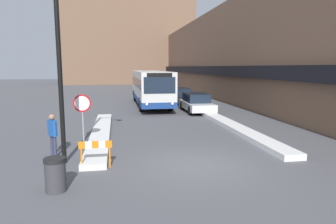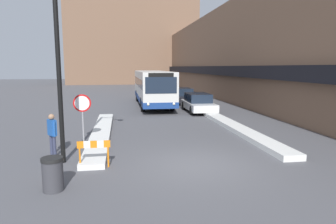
% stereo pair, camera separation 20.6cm
% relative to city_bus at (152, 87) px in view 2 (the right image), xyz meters
% --- Properties ---
extents(ground_plane, '(160.00, 160.00, 0.00)m').
position_rel_city_bus_xyz_m(ground_plane, '(-0.20, -16.63, -1.68)').
color(ground_plane, '#515156').
extents(building_row_right, '(5.50, 60.00, 9.50)m').
position_rel_city_bus_xyz_m(building_row_right, '(9.78, 7.37, 3.06)').
color(building_row_right, brown).
rests_on(building_row_right, ground_plane).
extents(building_backdrop_far, '(26.00, 8.00, 19.08)m').
position_rel_city_bus_xyz_m(building_backdrop_far, '(-0.20, 36.60, 7.86)').
color(building_backdrop_far, brown).
rests_on(building_backdrop_far, ground_plane).
extents(snow_bank_left, '(0.90, 10.89, 0.20)m').
position_rel_city_bus_xyz_m(snow_bank_left, '(-3.80, -11.15, -1.58)').
color(snow_bank_left, silver).
rests_on(snow_bank_left, ground_plane).
extents(snow_bank_right, '(0.90, 10.64, 0.25)m').
position_rel_city_bus_xyz_m(snow_bank_right, '(3.40, -11.50, -1.55)').
color(snow_bank_right, silver).
rests_on(snow_bank_right, ground_plane).
extents(city_bus, '(2.57, 11.68, 3.04)m').
position_rel_city_bus_xyz_m(city_bus, '(0.00, 0.00, 0.00)').
color(city_bus, silver).
rests_on(city_bus, ground_plane).
extents(parked_car_front, '(1.87, 4.48, 1.42)m').
position_rel_city_bus_xyz_m(parked_car_front, '(3.00, -4.50, -0.96)').
color(parked_car_front, silver).
rests_on(parked_car_front, ground_plane).
extents(parked_car_middle, '(1.84, 4.77, 1.42)m').
position_rel_city_bus_xyz_m(parked_car_middle, '(3.00, 1.40, -0.96)').
color(parked_car_middle, black).
rests_on(parked_car_middle, ground_plane).
extents(stop_sign, '(0.76, 0.08, 2.24)m').
position_rel_city_bus_xyz_m(stop_sign, '(-4.43, -13.22, -0.05)').
color(stop_sign, gray).
rests_on(stop_sign, ground_plane).
extents(street_lamp, '(1.46, 0.36, 6.55)m').
position_rel_city_bus_xyz_m(street_lamp, '(-4.59, -15.56, 2.37)').
color(street_lamp, black).
rests_on(street_lamp, ground_plane).
extents(pedestrian, '(0.41, 0.48, 1.64)m').
position_rel_city_bus_xyz_m(pedestrian, '(-5.40, -14.65, -0.69)').
color(pedestrian, '#333851').
rests_on(pedestrian, ground_plane).
extents(trash_bin, '(0.59, 0.59, 0.95)m').
position_rel_city_bus_xyz_m(trash_bin, '(-4.67, -18.11, -1.20)').
color(trash_bin, '#38383D').
rests_on(trash_bin, ground_plane).
extents(construction_barricade, '(1.10, 0.06, 0.94)m').
position_rel_city_bus_xyz_m(construction_barricade, '(-3.71, -16.33, -1.01)').
color(construction_barricade, orange).
rests_on(construction_barricade, ground_plane).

